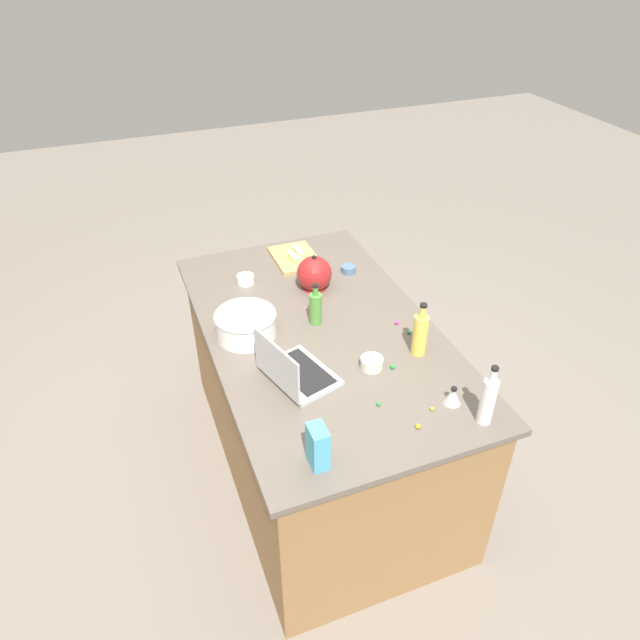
{
  "coord_description": "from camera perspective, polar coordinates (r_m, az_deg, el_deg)",
  "views": [
    {
      "loc": [
        -2.01,
        0.78,
        2.49
      ],
      "look_at": [
        0.0,
        0.0,
        0.95
      ],
      "focal_mm": 32.56,
      "sensor_mm": 36.0,
      "label": 1
    }
  ],
  "objects": [
    {
      "name": "ground_plane",
      "position": [
        3.3,
        0.0,
        -13.56
      ],
      "size": [
        12.0,
        12.0,
        0.0
      ],
      "primitive_type": "plane",
      "color": "slate"
    },
    {
      "name": "laptop",
      "position": [
        2.38,
        -2.68,
        -5.05
      ],
      "size": [
        0.36,
        0.31,
        0.22
      ],
      "color": "#B7B7BC",
      "rests_on": "island_counter"
    },
    {
      "name": "candy_6",
      "position": [
        2.47,
        7.14,
        -4.57
      ],
      "size": [
        0.02,
        0.02,
        0.02
      ],
      "primitive_type": "sphere",
      "color": "green",
      "rests_on": "island_counter"
    },
    {
      "name": "butter_stick_right",
      "position": [
        3.17,
        -2.59,
        6.13
      ],
      "size": [
        0.11,
        0.04,
        0.04
      ],
      "primitive_type": "cube",
      "rotation": [
        0.0,
        0.0,
        0.08
      ],
      "color": "#F4E58C",
      "rests_on": "cutting_board"
    },
    {
      "name": "island_counter",
      "position": [
        2.97,
        0.0,
        -7.85
      ],
      "size": [
        1.76,
        1.02,
        0.9
      ],
      "color": "olive",
      "rests_on": "ground"
    },
    {
      "name": "candy_5",
      "position": [
        2.86,
        -0.03,
        1.93
      ],
      "size": [
        0.02,
        0.02,
        0.02
      ],
      "primitive_type": "sphere",
      "color": "yellow",
      "rests_on": "island_counter"
    },
    {
      "name": "candy_4",
      "position": [
        2.23,
        9.6,
        -10.25
      ],
      "size": [
        0.02,
        0.02,
        0.02
      ],
      "primitive_type": "sphere",
      "color": "yellow",
      "rests_on": "island_counter"
    },
    {
      "name": "candy_2",
      "position": [
        2.3,
        5.77,
        -8.18
      ],
      "size": [
        0.02,
        0.02,
        0.02
      ],
      "primitive_type": "sphere",
      "color": "green",
      "rests_on": "island_counter"
    },
    {
      "name": "kettle",
      "position": [
        2.94,
        -0.58,
        4.56
      ],
      "size": [
        0.21,
        0.18,
        0.2
      ],
      "color": "maroon",
      "rests_on": "island_counter"
    },
    {
      "name": "candy_7",
      "position": [
        2.31,
        10.95,
        -8.57
      ],
      "size": [
        0.02,
        0.02,
        0.02
      ],
      "primitive_type": "sphere",
      "color": "yellow",
      "rests_on": "island_counter"
    },
    {
      "name": "butter_stick_left",
      "position": [
        3.23,
        -2.15,
        6.71
      ],
      "size": [
        0.11,
        0.04,
        0.04
      ],
      "primitive_type": "cube",
      "rotation": [
        0.0,
        0.0,
        -0.07
      ],
      "color": "#F4E58C",
      "rests_on": "cutting_board"
    },
    {
      "name": "ramekin_small",
      "position": [
        2.46,
        5.12,
        -4.23
      ],
      "size": [
        0.1,
        0.1,
        0.05
      ],
      "primitive_type": "cylinder",
      "color": "beige",
      "rests_on": "island_counter"
    },
    {
      "name": "bottle_olive",
      "position": [
        2.68,
        -0.37,
        1.25
      ],
      "size": [
        0.06,
        0.06,
        0.21
      ],
      "color": "#4C8C38",
      "rests_on": "island_counter"
    },
    {
      "name": "mixing_bowl_large",
      "position": [
        2.62,
        -7.3,
        -0.41
      ],
      "size": [
        0.28,
        0.28,
        0.12
      ],
      "color": "white",
      "rests_on": "island_counter"
    },
    {
      "name": "candy_3",
      "position": [
        2.71,
        -8.9,
        -0.61
      ],
      "size": [
        0.02,
        0.02,
        0.02
      ],
      "primitive_type": "sphere",
      "color": "yellow",
      "rests_on": "island_counter"
    },
    {
      "name": "bottle_vinegar",
      "position": [
        2.25,
        16.17,
        -7.56
      ],
      "size": [
        0.06,
        0.06,
        0.27
      ],
      "color": "white",
      "rests_on": "island_counter"
    },
    {
      "name": "kitchen_timer",
      "position": [
        2.34,
        12.93,
        -7.27
      ],
      "size": [
        0.07,
        0.07,
        0.08
      ],
      "color": "#B2B2B7",
      "rests_on": "island_counter"
    },
    {
      "name": "candy_1",
      "position": [
        2.73,
        7.56,
        -0.26
      ],
      "size": [
        0.02,
        0.02,
        0.02
      ],
      "primitive_type": "sphere",
      "color": "#CC3399",
      "rests_on": "island_counter"
    },
    {
      "name": "cutting_board",
      "position": [
        3.23,
        -2.47,
        6.16
      ],
      "size": [
        0.31,
        0.23,
        0.02
      ],
      "primitive_type": "cube",
      "color": "tan",
      "rests_on": "island_counter"
    },
    {
      "name": "ramekin_medium",
      "position": [
        3.1,
        2.81,
        5.01
      ],
      "size": [
        0.07,
        0.07,
        0.04
      ],
      "primitive_type": "cylinder",
      "color": "slate",
      "rests_on": "island_counter"
    },
    {
      "name": "ramekin_wide",
      "position": [
        3.03,
        -7.33,
        3.99
      ],
      "size": [
        0.09,
        0.09,
        0.04
      ],
      "primitive_type": "cylinder",
      "color": "white",
      "rests_on": "island_counter"
    },
    {
      "name": "bottle_oil",
      "position": [
        2.52,
        9.81,
        -1.33
      ],
      "size": [
        0.06,
        0.06,
        0.25
      ],
      "color": "#DBC64C",
      "rests_on": "island_counter"
    },
    {
      "name": "candy_bag",
      "position": [
        2.03,
        -0.22,
        -12.34
      ],
      "size": [
        0.09,
        0.06,
        0.17
      ],
      "primitive_type": "cube",
      "color": "#4CA5CC",
      "rests_on": "island_counter"
    },
    {
      "name": "candy_8",
      "position": [
        2.68,
        8.74,
        -1.2
      ],
      "size": [
        0.02,
        0.02,
        0.02
      ],
      "primitive_type": "sphere",
      "color": "green",
      "rests_on": "island_counter"
    },
    {
      "name": "candy_0",
      "position": [
        3.03,
        0.61,
        4.03
      ],
      "size": [
        0.02,
        0.02,
        0.02
      ],
      "primitive_type": "sphere",
      "color": "orange",
      "rests_on": "island_counter"
    }
  ]
}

